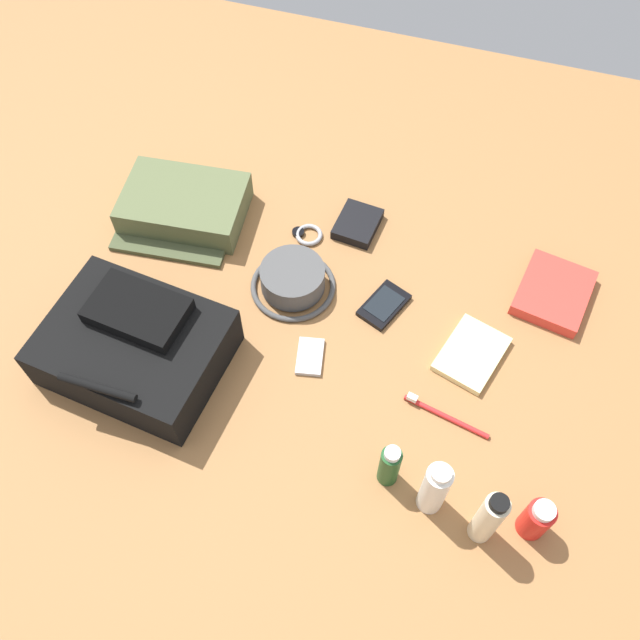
{
  "coord_description": "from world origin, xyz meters",
  "views": [
    {
      "loc": [
        -0.22,
        0.71,
        1.24
      ],
      "look_at": [
        0.0,
        0.0,
        0.04
      ],
      "focal_mm": 38.71,
      "sensor_mm": 36.0,
      "label": 1
    }
  ],
  "objects_px": {
    "toiletry_pouch": "(184,207)",
    "shampoo_bottle": "(390,465)",
    "toothbrush": "(441,414)",
    "wristwatch": "(307,235)",
    "backpack": "(135,345)",
    "notepad": "(472,354)",
    "lotion_bottle": "(489,518)",
    "paperback_novel": "(553,293)",
    "media_player": "(311,357)",
    "cell_phone": "(384,305)",
    "sunscreen_spray": "(536,519)",
    "toothpaste_tube": "(435,488)",
    "bucket_hat": "(293,280)",
    "wallet": "(359,224)"
  },
  "relations": [
    {
      "from": "toiletry_pouch",
      "to": "shampoo_bottle",
      "type": "xyz_separation_m",
      "value": [
        -0.6,
        0.47,
        0.02
      ]
    },
    {
      "from": "toothpaste_tube",
      "to": "media_player",
      "type": "relative_size",
      "value": 1.72
    },
    {
      "from": "wristwatch",
      "to": "notepad",
      "type": "height_order",
      "value": "notepad"
    },
    {
      "from": "toothbrush",
      "to": "notepad",
      "type": "relative_size",
      "value": 1.17
    },
    {
      "from": "lotion_bottle",
      "to": "cell_phone",
      "type": "bearing_deg",
      "value": -55.68
    },
    {
      "from": "paperback_novel",
      "to": "sunscreen_spray",
      "type": "bearing_deg",
      "value": 92.73
    },
    {
      "from": "lotion_bottle",
      "to": "paperback_novel",
      "type": "height_order",
      "value": "lotion_bottle"
    },
    {
      "from": "lotion_bottle",
      "to": "wallet",
      "type": "height_order",
      "value": "lotion_bottle"
    },
    {
      "from": "toothpaste_tube",
      "to": "notepad",
      "type": "bearing_deg",
      "value": -92.99
    },
    {
      "from": "lotion_bottle",
      "to": "wallet",
      "type": "relative_size",
      "value": 1.56
    },
    {
      "from": "cell_phone",
      "to": "notepad",
      "type": "height_order",
      "value": "notepad"
    },
    {
      "from": "shampoo_bottle",
      "to": "toothpaste_tube",
      "type": "bearing_deg",
      "value": 164.56
    },
    {
      "from": "bucket_hat",
      "to": "toothpaste_tube",
      "type": "bearing_deg",
      "value": 135.72
    },
    {
      "from": "toothpaste_tube",
      "to": "media_player",
      "type": "distance_m",
      "value": 0.37
    },
    {
      "from": "bucket_hat",
      "to": "shampoo_bottle",
      "type": "height_order",
      "value": "shampoo_bottle"
    },
    {
      "from": "toiletry_pouch",
      "to": "media_player",
      "type": "distance_m",
      "value": 0.48
    },
    {
      "from": "toothpaste_tube",
      "to": "sunscreen_spray",
      "type": "bearing_deg",
      "value": -177.26
    },
    {
      "from": "notepad",
      "to": "lotion_bottle",
      "type": "bearing_deg",
      "value": 119.59
    },
    {
      "from": "wristwatch",
      "to": "paperback_novel",
      "type": "bearing_deg",
      "value": 179.89
    },
    {
      "from": "wristwatch",
      "to": "wallet",
      "type": "distance_m",
      "value": 0.12
    },
    {
      "from": "toiletry_pouch",
      "to": "shampoo_bottle",
      "type": "bearing_deg",
      "value": 142.16
    },
    {
      "from": "lotion_bottle",
      "to": "notepad",
      "type": "height_order",
      "value": "lotion_bottle"
    },
    {
      "from": "shampoo_bottle",
      "to": "cell_phone",
      "type": "bearing_deg",
      "value": -74.64
    },
    {
      "from": "toothbrush",
      "to": "paperback_novel",
      "type": "bearing_deg",
      "value": -116.35
    },
    {
      "from": "bucket_hat",
      "to": "lotion_bottle",
      "type": "xyz_separation_m",
      "value": [
        -0.48,
        0.4,
        0.06
      ]
    },
    {
      "from": "backpack",
      "to": "shampoo_bottle",
      "type": "bearing_deg",
      "value": 170.42
    },
    {
      "from": "paperback_novel",
      "to": "media_player",
      "type": "height_order",
      "value": "paperback_novel"
    },
    {
      "from": "bucket_hat",
      "to": "cell_phone",
      "type": "bearing_deg",
      "value": -177.14
    },
    {
      "from": "shampoo_bottle",
      "to": "paperback_novel",
      "type": "bearing_deg",
      "value": -115.92
    },
    {
      "from": "notepad",
      "to": "shampoo_bottle",
      "type": "bearing_deg",
      "value": 87.95
    },
    {
      "from": "wristwatch",
      "to": "backpack",
      "type": "bearing_deg",
      "value": 60.85
    },
    {
      "from": "toiletry_pouch",
      "to": "wristwatch",
      "type": "relative_size",
      "value": 4.1
    },
    {
      "from": "toiletry_pouch",
      "to": "shampoo_bottle",
      "type": "relative_size",
      "value": 2.36
    },
    {
      "from": "media_player",
      "to": "toothpaste_tube",
      "type": "bearing_deg",
      "value": 143.16
    },
    {
      "from": "media_player",
      "to": "bucket_hat",
      "type": "bearing_deg",
      "value": -59.64
    },
    {
      "from": "sunscreen_spray",
      "to": "toothbrush",
      "type": "distance_m",
      "value": 0.26
    },
    {
      "from": "bucket_hat",
      "to": "wristwatch",
      "type": "relative_size",
      "value": 2.61
    },
    {
      "from": "toiletry_pouch",
      "to": "backpack",
      "type": "bearing_deg",
      "value": 99.41
    },
    {
      "from": "backpack",
      "to": "toothpaste_tube",
      "type": "bearing_deg",
      "value": 169.61
    },
    {
      "from": "cell_phone",
      "to": "bucket_hat",
      "type": "bearing_deg",
      "value": 2.86
    },
    {
      "from": "backpack",
      "to": "wristwatch",
      "type": "height_order",
      "value": "backpack"
    },
    {
      "from": "toiletry_pouch",
      "to": "wristwatch",
      "type": "bearing_deg",
      "value": -174.4
    },
    {
      "from": "toiletry_pouch",
      "to": "toothbrush",
      "type": "relative_size",
      "value": 1.66
    },
    {
      "from": "paperback_novel",
      "to": "media_player",
      "type": "distance_m",
      "value": 0.54
    },
    {
      "from": "shampoo_bottle",
      "to": "wristwatch",
      "type": "distance_m",
      "value": 0.59
    },
    {
      "from": "shampoo_bottle",
      "to": "toothbrush",
      "type": "height_order",
      "value": "shampoo_bottle"
    },
    {
      "from": "cell_phone",
      "to": "wallet",
      "type": "xyz_separation_m",
      "value": [
        0.11,
        -0.19,
        0.01
      ]
    },
    {
      "from": "paperback_novel",
      "to": "cell_phone",
      "type": "relative_size",
      "value": 1.5
    },
    {
      "from": "toiletry_pouch",
      "to": "lotion_bottle",
      "type": "distance_m",
      "value": 0.94
    },
    {
      "from": "notepad",
      "to": "toothbrush",
      "type": "bearing_deg",
      "value": 94.77
    }
  ]
}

